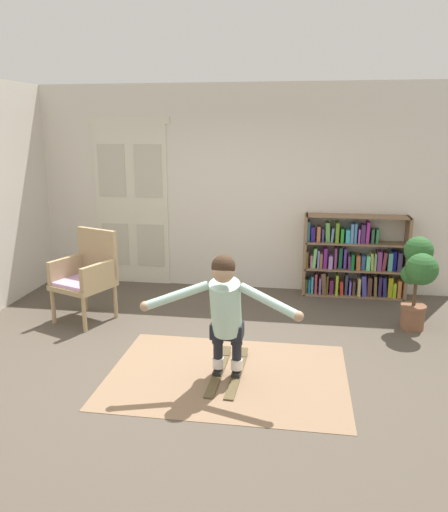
{
  "coord_description": "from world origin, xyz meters",
  "views": [
    {
      "loc": [
        0.86,
        -4.57,
        2.31
      ],
      "look_at": [
        0.11,
        0.27,
        1.05
      ],
      "focal_mm": 35.36,
      "sensor_mm": 36.0,
      "label": 1
    }
  ],
  "objects_px": {
    "wicker_chair": "(87,273)",
    "person_skier": "(225,307)",
    "bookshelf": "(353,261)",
    "potted_plant": "(418,274)",
    "skis_pair": "(228,372)"
  },
  "relations": [
    {
      "from": "wicker_chair",
      "to": "person_skier",
      "type": "distance_m",
      "value": 2.32
    },
    {
      "from": "bookshelf",
      "to": "potted_plant",
      "type": "distance_m",
      "value": 1.33
    },
    {
      "from": "bookshelf",
      "to": "skis_pair",
      "type": "xyz_separation_m",
      "value": [
        -1.37,
        -2.59,
        -0.48
      ]
    },
    {
      "from": "bookshelf",
      "to": "skis_pair",
      "type": "height_order",
      "value": "bookshelf"
    },
    {
      "from": "wicker_chair",
      "to": "person_skier",
      "type": "relative_size",
      "value": 0.78
    },
    {
      "from": "bookshelf",
      "to": "skis_pair",
      "type": "bearing_deg",
      "value": -117.96
    },
    {
      "from": "bookshelf",
      "to": "wicker_chair",
      "type": "height_order",
      "value": "bookshelf"
    },
    {
      "from": "skis_pair",
      "to": "person_skier",
      "type": "bearing_deg",
      "value": -91.46
    },
    {
      "from": "skis_pair",
      "to": "potted_plant",
      "type": "bearing_deg",
      "value": 35.6
    },
    {
      "from": "bookshelf",
      "to": "person_skier",
      "type": "relative_size",
      "value": 1.0
    },
    {
      "from": "wicker_chair",
      "to": "skis_pair",
      "type": "distance_m",
      "value": 2.31
    },
    {
      "from": "person_skier",
      "to": "wicker_chair",
      "type": "bearing_deg",
      "value": 145.1
    },
    {
      "from": "potted_plant",
      "to": "skis_pair",
      "type": "distance_m",
      "value": 2.53
    },
    {
      "from": "potted_plant",
      "to": "person_skier",
      "type": "relative_size",
      "value": 0.77
    },
    {
      "from": "potted_plant",
      "to": "wicker_chair",
      "type": "bearing_deg",
      "value": -176.42
    }
  ]
}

